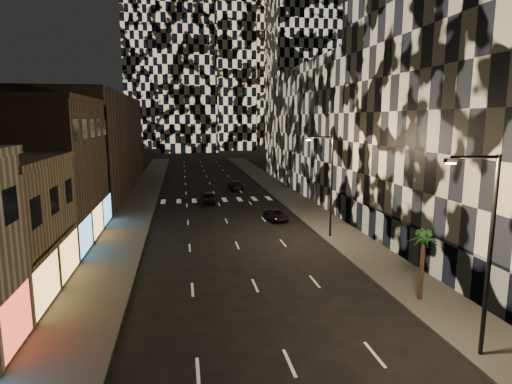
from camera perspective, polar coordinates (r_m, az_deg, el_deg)
name	(u,v)px	position (r m, az deg, el deg)	size (l,w,h in m)	color
sidewalk_left	(139,202)	(57.02, -15.29, -1.27)	(4.00, 120.00, 0.15)	#47443F
sidewalk_right	(290,197)	(58.54, 4.58, -0.67)	(4.00, 120.00, 0.15)	#47443F
curb_left	(156,201)	(56.86, -13.18, -1.21)	(0.20, 120.00, 0.15)	#4C4C47
curb_right	(275,197)	(58.06, 2.57, -0.74)	(0.20, 120.00, 0.15)	#4C4C47
retail_brown	(34,173)	(41.49, -27.46, 2.26)	(10.00, 15.00, 12.00)	#4D3C2B
retail_filler_left	(94,144)	(67.06, -20.76, 6.01)	(10.00, 40.00, 14.00)	#4D3C2B
midrise_right	(497,114)	(38.87, 29.46, 9.07)	(16.00, 25.00, 22.00)	#232326
midrise_base	(399,236)	(35.74, 18.50, -5.55)	(0.60, 25.00, 3.00)	#383838
midrise_filler_right	(343,130)	(67.36, 11.54, 8.16)	(16.00, 40.00, 18.00)	#232326
tower_center_low	(185,1)	(150.38, -9.41, 23.80)	(18.00, 18.00, 95.00)	black
streetlight_near	(486,243)	(20.94, 28.30, -5.98)	(2.55, 0.25, 9.00)	black
streetlight_far	(329,179)	(38.33, 9.72, 1.71)	(2.55, 0.25, 9.00)	black
car_dark_midlane	(209,198)	(54.55, -6.28, -0.77)	(1.72, 4.27, 1.45)	black
car_dark_oncoming	(236,185)	(65.16, -2.75, 0.96)	(1.93, 4.75, 1.38)	black
car_dark_rightlane	(276,215)	(45.31, 2.73, -3.11)	(1.83, 3.97, 1.10)	black
palm_tree	(423,242)	(26.59, 21.43, -6.27)	(2.09, 2.13, 4.17)	#47331E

